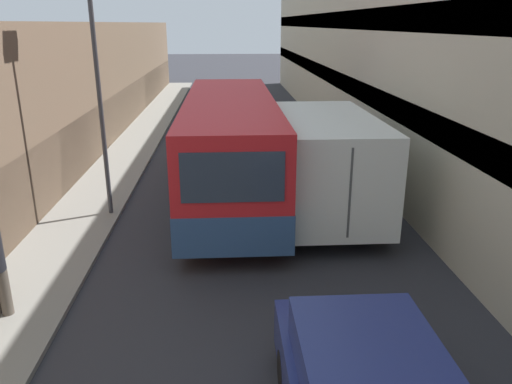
# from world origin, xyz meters

# --- Properties ---
(ground_plane) EXTENTS (150.00, 150.00, 0.00)m
(ground_plane) POSITION_xyz_m (0.00, 15.00, 0.00)
(ground_plane) COLOR #2B2B30
(sidewalk_left) EXTENTS (1.99, 60.00, 0.10)m
(sidewalk_left) POSITION_xyz_m (-4.61, 15.00, 0.05)
(sidewalk_left) COLOR gray
(sidewalk_left) RESTS_ON ground_plane
(building_left_shopfront) EXTENTS (2.40, 60.00, 5.14)m
(building_left_shopfront) POSITION_xyz_m (-6.71, 15.00, 2.33)
(building_left_shopfront) COLOR brown
(building_left_shopfront) RESTS_ON ground_plane
(building_right_apartment) EXTENTS (2.40, 60.00, 11.10)m
(building_right_apartment) POSITION_xyz_m (5.36, 15.00, 5.52)
(building_right_apartment) COLOR #B7AD93
(building_right_apartment) RESTS_ON ground_plane
(bus) EXTENTS (2.59, 10.31, 3.03)m
(bus) POSITION_xyz_m (-0.51, 14.50, 1.61)
(bus) COLOR red
(bus) RESTS_ON ground_plane
(box_truck) EXTENTS (2.41, 7.40, 2.81)m
(box_truck) POSITION_xyz_m (2.02, 13.44, 1.55)
(box_truck) COLOR silver
(box_truck) RESTS_ON ground_plane
(street_lamp) EXTENTS (0.36, 0.80, 6.87)m
(street_lamp) POSITION_xyz_m (-3.87, 13.03, 4.86)
(street_lamp) COLOR #38383D
(street_lamp) RESTS_ON sidewalk_left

